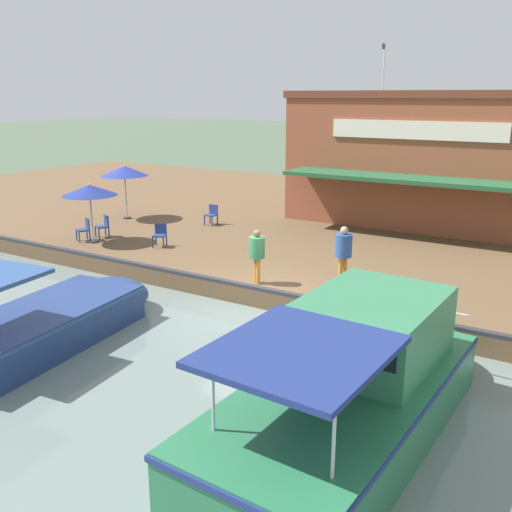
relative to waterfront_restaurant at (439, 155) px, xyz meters
The scene contains 14 objects.
ground_plane 13.78m from the waterfront_restaurant, ahead, with size 220.00×220.00×0.00m, color #4C5B47.
quay_deck 4.15m from the waterfront_restaurant, 35.98° to the right, with size 22.00×56.00×0.60m, color brown.
quay_edge_fender 13.53m from the waterfront_restaurant, ahead, with size 0.20×50.40×0.10m, color #2D2D33.
waterfront_restaurant is the anchor object (origin of this frame).
patio_umbrella_back_row 14.10m from the waterfront_restaurant, 56.39° to the right, with size 2.08×2.08×2.41m.
patio_umbrella_mid_patio_right 15.25m from the waterfront_restaurant, 39.87° to the right, with size 2.03×2.03×2.23m.
cafe_chair_far_corner_seat 10.56m from the waterfront_restaurant, 48.46° to the right, with size 0.44×0.44×0.85m.
cafe_chair_facing_river 14.97m from the waterfront_restaurant, 42.68° to the right, with size 0.58×0.58×0.85m.
cafe_chair_back_row_seat 13.21m from the waterfront_restaurant, 33.60° to the right, with size 0.58×0.58×0.85m.
cafe_chair_mid_patio 15.68m from the waterfront_restaurant, 41.21° to the right, with size 0.59×0.59×0.85m.
person_near_entrance 12.92m from the waterfront_restaurant, ahead, with size 0.46×0.46×1.63m.
person_at_quay_edge 11.55m from the waterfront_restaurant, ahead, with size 0.49×0.49×1.74m.
motorboat_fourth_along 18.48m from the waterfront_restaurant, 15.22° to the right, with size 6.52×2.80×2.18m.
motorboat_far_downstream 17.70m from the waterfront_restaurant, 10.27° to the left, with size 8.00×3.16×2.40m.
Camera 1 is at (13.14, 7.99, 5.97)m, focal length 40.00 mm.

